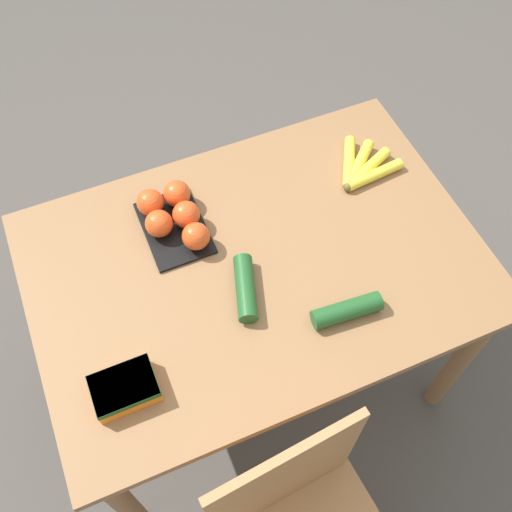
{
  "coord_description": "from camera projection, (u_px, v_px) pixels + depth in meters",
  "views": [
    {
      "loc": [
        0.33,
        0.78,
        2.15
      ],
      "look_at": [
        0.0,
        0.0,
        0.79
      ],
      "focal_mm": 42.0,
      "sensor_mm": 36.0,
      "label": 1
    }
  ],
  "objects": [
    {
      "name": "cucumber_near",
      "position": [
        245.0,
        288.0,
        1.55
      ],
      "size": [
        0.1,
        0.19,
        0.05
      ],
      "color": "#1E5123",
      "rests_on": "dining_table"
    },
    {
      "name": "ground_plane",
      "position": [
        256.0,
        366.0,
        2.27
      ],
      "size": [
        12.0,
        12.0,
        0.0
      ],
      "primitive_type": "plane",
      "color": "#4C4742"
    },
    {
      "name": "banana_bunch",
      "position": [
        362.0,
        168.0,
        1.78
      ],
      "size": [
        0.2,
        0.19,
        0.03
      ],
      "color": "brown",
      "rests_on": "dining_table"
    },
    {
      "name": "cucumber_far",
      "position": [
        347.0,
        310.0,
        1.52
      ],
      "size": [
        0.19,
        0.07,
        0.05
      ],
      "color": "#1E5123",
      "rests_on": "dining_table"
    },
    {
      "name": "dining_table",
      "position": [
        256.0,
        282.0,
        1.72
      ],
      "size": [
        1.22,
        0.85,
        0.76
      ],
      "color": "olive",
      "rests_on": "ground_plane"
    },
    {
      "name": "tomato_pack",
      "position": [
        174.0,
        216.0,
        1.66
      ],
      "size": [
        0.17,
        0.25,
        0.09
      ],
      "color": "black",
      "rests_on": "dining_table"
    },
    {
      "name": "carrot_bag",
      "position": [
        125.0,
        388.0,
        1.41
      ],
      "size": [
        0.15,
        0.11,
        0.05
      ],
      "color": "orange",
      "rests_on": "dining_table"
    }
  ]
}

